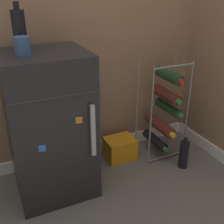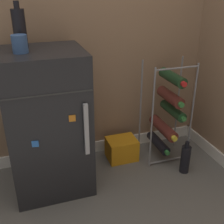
% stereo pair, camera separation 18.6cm
% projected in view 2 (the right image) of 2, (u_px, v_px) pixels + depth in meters
% --- Properties ---
extents(ground_plane, '(14.00, 14.00, 0.00)m').
position_uv_depth(ground_plane, '(89.00, 210.00, 1.67)').
color(ground_plane, '#56544F').
extents(mini_fridge, '(0.47, 0.47, 0.89)m').
position_uv_depth(mini_fridge, '(48.00, 123.00, 1.72)').
color(mini_fridge, black).
rests_on(mini_fridge, ground_plane).
extents(wine_rack, '(0.33, 0.33, 0.75)m').
position_uv_depth(wine_rack, '(167.00, 112.00, 2.04)').
color(wine_rack, slate).
rests_on(wine_rack, ground_plane).
extents(soda_box, '(0.22, 0.17, 0.16)m').
position_uv_depth(soda_box, '(122.00, 149.00, 2.13)').
color(soda_box, orange).
rests_on(soda_box, ground_plane).
extents(fridge_top_cup, '(0.08, 0.08, 0.09)m').
position_uv_depth(fridge_top_cup, '(20.00, 44.00, 1.45)').
color(fridge_top_cup, '#335184').
rests_on(fridge_top_cup, mini_fridge).
extents(fridge_top_bottle, '(0.07, 0.07, 0.25)m').
position_uv_depth(fridge_top_bottle, '(19.00, 28.00, 1.52)').
color(fridge_top_bottle, black).
rests_on(fridge_top_bottle, mini_fridge).
extents(loose_bottle_floor, '(0.07, 0.07, 0.24)m').
position_uv_depth(loose_bottle_floor, '(185.00, 159.00, 1.96)').
color(loose_bottle_floor, black).
rests_on(loose_bottle_floor, ground_plane).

